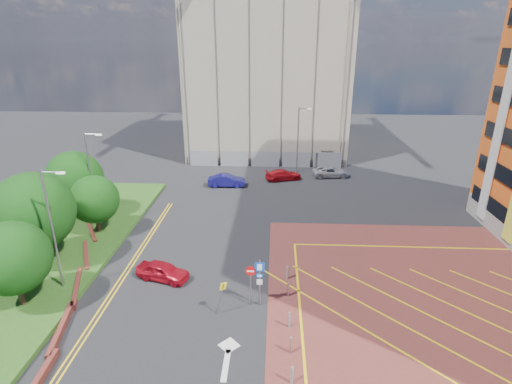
# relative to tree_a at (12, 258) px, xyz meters

# --- Properties ---
(ground) EXTENTS (140.00, 140.00, 0.00)m
(ground) POSITION_rel_tree_a_xyz_m (14.00, 0.00, -3.50)
(ground) COLOR black
(ground) RESTS_ON ground
(forecourt) EXTENTS (26.00, 26.00, 0.02)m
(forecourt) POSITION_rel_tree_a_xyz_m (28.00, 0.00, -3.49)
(forecourt) COLOR brown
(forecourt) RESTS_ON ground
(grass_bed) EXTENTS (14.00, 32.00, 0.30)m
(grass_bed) POSITION_rel_tree_a_xyz_m (-4.00, 6.00, -3.35)
(grass_bed) COLOR #214817
(grass_bed) RESTS_ON ground
(retaining_wall) EXTENTS (6.06, 20.33, 0.40)m
(retaining_wall) POSITION_rel_tree_a_xyz_m (2.20, 2.00, -3.30)
(retaining_wall) COLOR maroon
(retaining_wall) RESTS_ON ground
(tree_a) EXTENTS (4.40, 4.40, 5.41)m
(tree_a) POSITION_rel_tree_a_xyz_m (0.00, 0.00, 0.00)
(tree_a) COLOR #3D2B1C
(tree_a) RESTS_ON grass_bed
(tree_b) EXTENTS (5.60, 5.60, 6.74)m
(tree_b) POSITION_rel_tree_a_xyz_m (-1.50, 5.00, 0.73)
(tree_b) COLOR #3D2B1C
(tree_b) RESTS_ON grass_bed
(tree_c) EXTENTS (4.00, 4.00, 4.90)m
(tree_c) POSITION_rel_tree_a_xyz_m (0.50, 10.00, -0.31)
(tree_c) COLOR #3D2B1C
(tree_c) RESTS_ON grass_bed
(tree_d) EXTENTS (5.00, 5.00, 6.08)m
(tree_d) POSITION_rel_tree_a_xyz_m (-2.50, 13.00, 0.37)
(tree_d) COLOR #3D2B1C
(tree_d) RESTS_ON grass_bed
(lamp_left_near) EXTENTS (1.53, 0.16, 8.00)m
(lamp_left_near) POSITION_rel_tree_a_xyz_m (1.58, 2.00, 1.16)
(lamp_left_near) COLOR #9EA0A8
(lamp_left_near) RESTS_ON grass_bed
(lamp_left_far) EXTENTS (1.53, 0.16, 8.00)m
(lamp_left_far) POSITION_rel_tree_a_xyz_m (-0.42, 12.00, 1.16)
(lamp_left_far) COLOR #9EA0A8
(lamp_left_far) RESTS_ON grass_bed
(lamp_back) EXTENTS (1.53, 0.16, 8.00)m
(lamp_back) POSITION_rel_tree_a_xyz_m (18.08, 28.00, 0.86)
(lamp_back) COLOR #9EA0A8
(lamp_back) RESTS_ON ground
(sign_cluster) EXTENTS (1.17, 0.12, 3.20)m
(sign_cluster) POSITION_rel_tree_a_xyz_m (14.30, 0.98, -1.55)
(sign_cluster) COLOR #9EA0A8
(sign_cluster) RESTS_ON ground
(warning_sign) EXTENTS (0.74, 0.42, 2.25)m
(warning_sign) POSITION_rel_tree_a_xyz_m (12.27, -0.01, -2.07)
(warning_sign) COLOR #9EA0A8
(warning_sign) RESTS_ON ground
(bollard_row) EXTENTS (0.14, 11.14, 0.90)m
(bollard_row) POSITION_rel_tree_a_xyz_m (16.30, -1.67, -3.03)
(bollard_row) COLOR #9EA0A8
(bollard_row) RESTS_ON forecourt
(construction_building) EXTENTS (21.20, 19.20, 22.00)m
(construction_building) POSITION_rel_tree_a_xyz_m (14.00, 40.00, 7.50)
(construction_building) COLOR #A29784
(construction_building) RESTS_ON ground
(construction_fence) EXTENTS (21.60, 0.06, 2.00)m
(construction_fence) POSITION_rel_tree_a_xyz_m (15.00, 30.00, -2.50)
(construction_fence) COLOR gray
(construction_fence) RESTS_ON ground
(car_red_left) EXTENTS (3.96, 2.45, 1.26)m
(car_red_left) POSITION_rel_tree_a_xyz_m (7.74, 3.56, -2.87)
(car_red_left) COLOR #B00F1E
(car_red_left) RESTS_ON ground
(car_blue_back) EXTENTS (4.22, 1.62, 1.37)m
(car_blue_back) POSITION_rel_tree_a_xyz_m (9.90, 22.34, -2.82)
(car_blue_back) COLOR navy
(car_blue_back) RESTS_ON ground
(car_red_back) EXTENTS (4.57, 2.94, 1.23)m
(car_red_back) POSITION_rel_tree_a_xyz_m (16.30, 24.91, -2.89)
(car_red_back) COLOR #AD0E17
(car_red_back) RESTS_ON ground
(car_silver_back) EXTENTS (4.60, 2.53, 1.22)m
(car_silver_back) POSITION_rel_tree_a_xyz_m (22.02, 26.33, -2.89)
(car_silver_back) COLOR #BBBAC2
(car_silver_back) RESTS_ON ground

